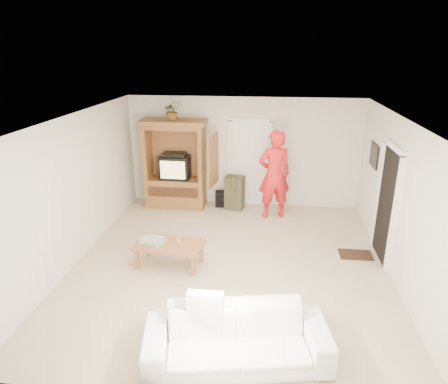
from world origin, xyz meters
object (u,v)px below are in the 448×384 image
object	(u,v)px
armoire	(176,170)
coffee_table	(169,246)
man	(274,175)
sofa	(237,338)

from	to	relation	value
armoire	coffee_table	distance (m)	2.93
man	armoire	bearing A→B (deg)	-25.92
armoire	sofa	xyz separation A→B (m)	(1.90, -4.97, -0.58)
man	coffee_table	distance (m)	3.08
man	sofa	xyz separation A→B (m)	(-0.42, -4.56, -0.68)
sofa	coffee_table	xyz separation A→B (m)	(-1.39, 2.14, 0.06)
man	coffee_table	xyz separation A→B (m)	(-1.80, -2.42, -0.62)
armoire	man	xyz separation A→B (m)	(2.32, -0.41, 0.10)
coffee_table	armoire	bearing A→B (deg)	106.42
sofa	coffee_table	size ratio (longest dim) A/B	1.80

